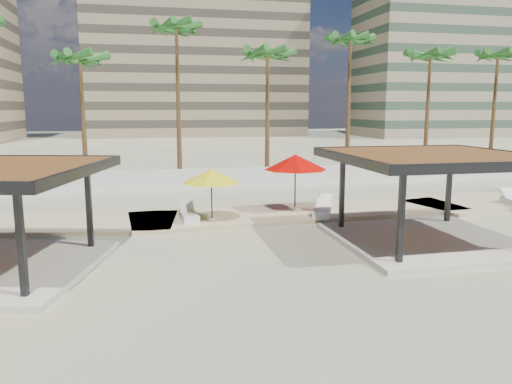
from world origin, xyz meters
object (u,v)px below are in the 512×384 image
(umbrella_c, at_px, (295,162))
(pavilion_central, at_px, (429,190))
(lounger_b, at_px, (323,211))
(lounger_a, at_px, (189,215))

(umbrella_c, bearing_deg, pavilion_central, -62.01)
(umbrella_c, relative_size, lounger_b, 1.50)
(pavilion_central, height_order, umbrella_c, pavilion_central)
(lounger_a, bearing_deg, lounger_b, -97.14)
(lounger_b, bearing_deg, lounger_a, 111.92)
(umbrella_c, height_order, lounger_b, umbrella_c)
(umbrella_c, relative_size, lounger_a, 1.67)
(lounger_a, bearing_deg, umbrella_c, -82.48)
(pavilion_central, distance_m, lounger_b, 5.57)
(umbrella_c, distance_m, lounger_a, 5.63)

